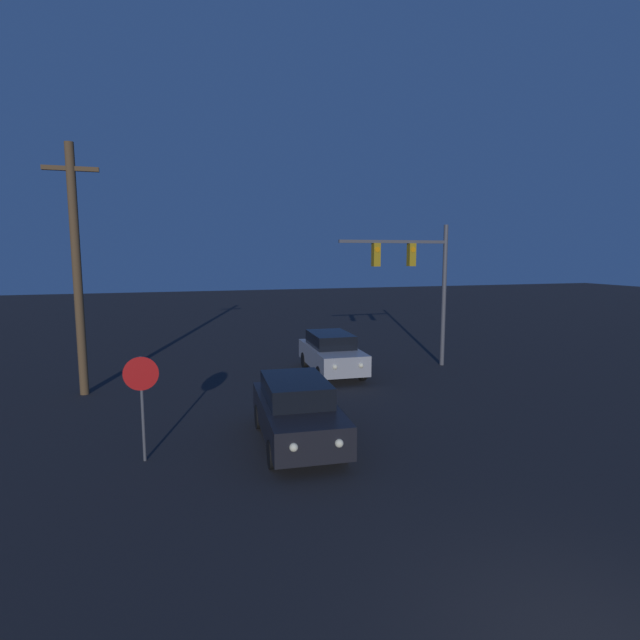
# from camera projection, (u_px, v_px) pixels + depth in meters

# --- Properties ---
(car_near) EXTENTS (2.00, 4.35, 1.57)m
(car_near) POSITION_uv_depth(u_px,v_px,m) (297.00, 410.00, 12.16)
(car_near) COLOR black
(car_near) RESTS_ON ground_plane
(car_far) EXTENTS (1.94, 4.33, 1.57)m
(car_far) POSITION_uv_depth(u_px,v_px,m) (331.00, 353.00, 19.28)
(car_far) COLOR #99999E
(car_far) RESTS_ON ground_plane
(traffic_signal_mast) EXTENTS (4.68, 0.30, 5.78)m
(traffic_signal_mast) POSITION_uv_depth(u_px,v_px,m) (418.00, 273.00, 19.99)
(traffic_signal_mast) COLOR #4C4C51
(traffic_signal_mast) RESTS_ON ground_plane
(stop_sign) EXTENTS (0.75, 0.07, 2.38)m
(stop_sign) POSITION_uv_depth(u_px,v_px,m) (142.00, 388.00, 10.96)
(stop_sign) COLOR #4C4C51
(stop_sign) RESTS_ON ground_plane
(utility_pole) EXTENTS (1.64, 0.28, 8.06)m
(utility_pole) POSITION_uv_depth(u_px,v_px,m) (77.00, 267.00, 15.96)
(utility_pole) COLOR brown
(utility_pole) RESTS_ON ground_plane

